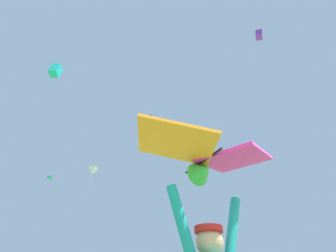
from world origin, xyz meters
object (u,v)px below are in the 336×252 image
object	(u,v)px
distant_kite_purple_far_center	(259,35)
distant_kite_purple_low_right	(151,118)
distant_kite_teal_high_left	(50,177)
distant_kite_white_low_left	(93,171)
distant_kite_teal_high_right	(56,71)
held_stunt_kite	(206,157)

from	to	relation	value
distant_kite_purple_far_center	distant_kite_purple_low_right	bearing A→B (deg)	116.84
distant_kite_purple_far_center	distant_kite_teal_high_left	bearing A→B (deg)	126.06
distant_kite_white_low_left	distant_kite_teal_high_right	bearing A→B (deg)	-113.25
distant_kite_teal_high_right	distant_kite_white_low_left	world-z (taller)	distant_kite_teal_high_right
distant_kite_purple_low_right	distant_kite_purple_far_center	bearing A→B (deg)	-63.16
distant_kite_teal_high_right	distant_kite_purple_low_right	bearing A→B (deg)	41.40
held_stunt_kite	distant_kite_purple_far_center	bearing A→B (deg)	38.80
held_stunt_kite	distant_kite_teal_high_right	distance (m)	20.51
distant_kite_teal_high_left	distant_kite_teal_high_right	bearing A→B (deg)	-85.06
held_stunt_kite	distant_kite_white_low_left	distance (m)	25.49
distant_kite_white_low_left	distant_kite_teal_high_left	distance (m)	12.86
held_stunt_kite	distant_kite_white_low_left	world-z (taller)	distant_kite_white_low_left
held_stunt_kite	distant_kite_teal_high_right	bearing A→B (deg)	111.98
distant_kite_teal_high_right	distant_kite_purple_far_center	world-z (taller)	distant_kite_purple_far_center
distant_kite_teal_high_right	distant_kite_purple_low_right	size ratio (longest dim) A/B	1.29
held_stunt_kite	distant_kite_purple_low_right	world-z (taller)	distant_kite_purple_low_right
distant_kite_teal_high_left	distant_kite_white_low_left	bearing A→B (deg)	-61.96
held_stunt_kite	distant_kite_teal_high_left	xyz separation A→B (m)	(-7.38, 34.40, 13.17)
held_stunt_kite	distant_kite_white_low_left	bearing A→B (deg)	93.72
held_stunt_kite	distant_kite_teal_high_right	world-z (taller)	distant_kite_teal_high_right
held_stunt_kite	distant_kite_teal_high_left	bearing A→B (deg)	102.11
distant_kite_teal_high_right	distant_kite_teal_high_left	distance (m)	20.60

